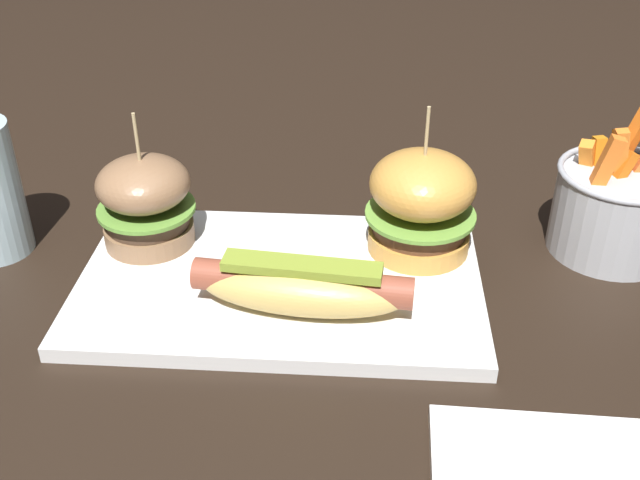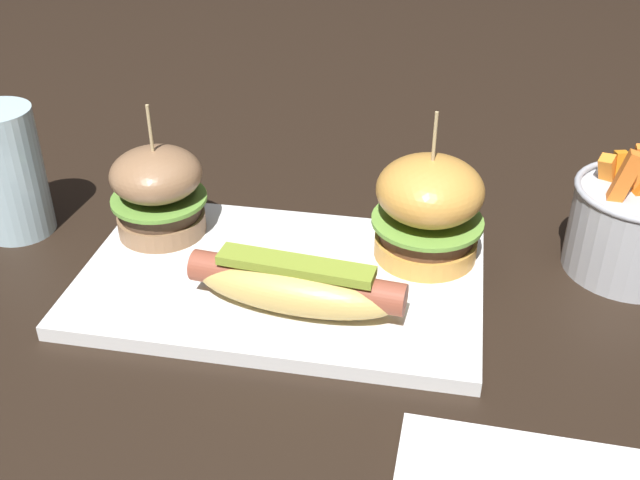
% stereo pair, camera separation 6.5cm
% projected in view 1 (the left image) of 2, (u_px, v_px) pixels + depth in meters
% --- Properties ---
extents(ground_plane, '(3.00, 3.00, 0.00)m').
position_uv_depth(ground_plane, '(281.00, 289.00, 0.69)').
color(ground_plane, black).
extents(platter_main, '(0.36, 0.22, 0.01)m').
position_uv_depth(platter_main, '(280.00, 283.00, 0.68)').
color(platter_main, white).
rests_on(platter_main, ground).
extents(hot_dog, '(0.19, 0.07, 0.05)m').
position_uv_depth(hot_dog, '(302.00, 286.00, 0.63)').
color(hot_dog, tan).
rests_on(hot_dog, platter_main).
extents(slider_left, '(0.09, 0.09, 0.13)m').
position_uv_depth(slider_left, '(145.00, 201.00, 0.71)').
color(slider_left, '#8D6747').
rests_on(slider_left, platter_main).
extents(slider_right, '(0.10, 0.10, 0.14)m').
position_uv_depth(slider_right, '(421.00, 202.00, 0.69)').
color(slider_right, gold).
rests_on(slider_right, platter_main).
extents(fries_bucket, '(0.12, 0.12, 0.14)m').
position_uv_depth(fries_bucket, '(616.00, 207.00, 0.72)').
color(fries_bucket, '#B7BABF').
rests_on(fries_bucket, ground).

